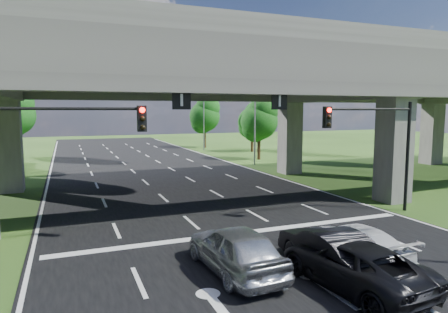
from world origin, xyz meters
TOP-DOWN VIEW (x-y plane):
  - ground at (0.00, 0.00)m, footprint 160.00×160.00m
  - road at (0.00, 10.00)m, footprint 18.00×120.00m
  - overpass at (0.00, 12.00)m, footprint 80.00×15.00m
  - signal_right at (7.82, 3.94)m, footprint 5.76×0.54m
  - signal_left at (-7.82, 3.94)m, footprint 5.76×0.54m
  - streetlight_far at (10.10, 24.00)m, footprint 3.38×0.25m
  - streetlight_beyond at (10.10, 40.00)m, footprint 3.38×0.25m
  - tree_left_far at (-12.95, 42.00)m, footprint 4.80×4.80m
  - tree_right_near at (13.05, 28.00)m, footprint 4.20×4.20m
  - tree_right_mid at (16.05, 36.00)m, footprint 3.91×3.90m
  - tree_right_far at (12.05, 44.00)m, footprint 4.50×4.50m
  - car_silver at (-2.19, -0.41)m, footprint 2.21×4.92m
  - car_dark at (0.85, -1.47)m, footprint 1.75×4.61m
  - car_white at (2.08, -1.15)m, footprint 2.16×4.86m
  - car_trailing at (0.78, -2.82)m, footprint 2.89×5.37m

SIDE VIEW (x-z plane):
  - ground at x=0.00m, z-range 0.00..0.00m
  - road at x=0.00m, z-range 0.00..0.03m
  - car_white at x=2.08m, z-range 0.03..1.42m
  - car_trailing at x=0.78m, z-range 0.03..1.46m
  - car_dark at x=0.85m, z-range 0.03..1.53m
  - car_silver at x=-2.19m, z-range 0.03..1.67m
  - tree_right_mid at x=16.05m, z-range 0.79..7.55m
  - signal_right at x=7.82m, z-range 1.19..7.19m
  - signal_left at x=-7.82m, z-range 1.19..7.19m
  - tree_right_near at x=13.05m, z-range 0.86..8.14m
  - tree_right_far at x=12.05m, z-range 0.92..8.72m
  - tree_left_far at x=-12.95m, z-range 0.98..9.30m
  - streetlight_far at x=10.10m, z-range 0.85..10.85m
  - streetlight_beyond at x=10.10m, z-range 0.85..10.85m
  - overpass at x=0.00m, z-range 2.92..12.92m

